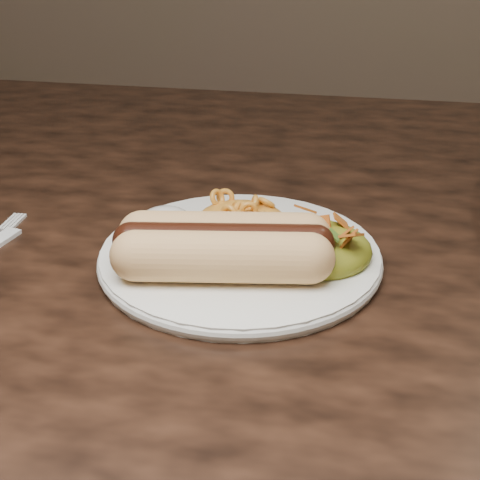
# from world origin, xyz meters

# --- Properties ---
(table) EXTENTS (1.60, 0.90, 0.75)m
(table) POSITION_xyz_m (0.00, 0.00, 0.66)
(table) COLOR #3D2214
(table) RESTS_ON floor
(plate) EXTENTS (0.29, 0.29, 0.01)m
(plate) POSITION_xyz_m (0.08, -0.08, 0.76)
(plate) COLOR white
(plate) RESTS_ON table
(hotdog) EXTENTS (0.15, 0.09, 0.04)m
(hotdog) POSITION_xyz_m (0.07, -0.11, 0.78)
(hotdog) COLOR #EEB563
(hotdog) RESTS_ON plate
(mac_and_cheese) EXTENTS (0.08, 0.08, 0.03)m
(mac_and_cheese) POSITION_xyz_m (0.07, -0.03, 0.78)
(mac_and_cheese) COLOR gold
(mac_and_cheese) RESTS_ON plate
(sour_cream) EXTENTS (0.06, 0.06, 0.03)m
(sour_cream) POSITION_xyz_m (0.01, -0.06, 0.78)
(sour_cream) COLOR silver
(sour_cream) RESTS_ON plate
(taco_salad) EXTENTS (0.10, 0.09, 0.04)m
(taco_salad) POSITION_xyz_m (0.14, -0.08, 0.78)
(taco_salad) COLOR #B77316
(taco_salad) RESTS_ON plate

